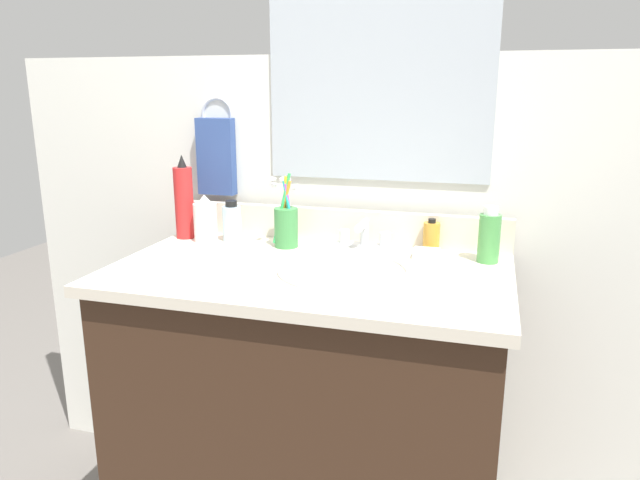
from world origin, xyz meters
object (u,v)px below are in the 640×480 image
bottle_spray_red (184,201)px  bottle_lotion_white (205,220)px  faucet (364,239)px  cup_green (286,224)px  soap_bar (427,254)px  bottle_oil_amber (431,236)px  hand_towel (216,157)px  bottle_toner_green (489,237)px  bottle_gel_clear (232,223)px

bottle_spray_red → bottle_lotion_white: size_ratio=1.80×
faucet → bottle_spray_red: bearing=-178.0°
cup_green → soap_bar: (0.37, -0.01, -0.05)m
bottle_lotion_white → cup_green: 0.23m
faucet → bottle_oil_amber: (0.17, 0.04, 0.01)m
hand_towel → bottle_oil_amber: bearing=-4.7°
bottle_spray_red → soap_bar: size_ratio=3.68×
bottle_toner_green → bottle_spray_red: (-0.83, 0.01, 0.04)m
hand_towel → bottle_oil_amber: 0.66m
soap_bar → bottle_spray_red: bearing=178.3°
faucet → bottle_gel_clear: 0.37m
bottle_spray_red → bottle_gel_clear: (0.14, -0.00, -0.05)m
bottle_spray_red → bottle_gel_clear: bearing=-0.5°
bottle_gel_clear → soap_bar: bottle_gel_clear is taller
bottle_spray_red → bottle_lotion_white: 0.09m
hand_towel → cup_green: bearing=-25.3°
faucet → bottle_gel_clear: bottle_gel_clear is taller
bottle_toner_green → bottle_spray_red: size_ratio=0.59×
faucet → bottle_spray_red: bottle_spray_red is taller
faucet → bottle_lotion_white: bearing=-174.7°
faucet → bottle_toner_green: bottle_toner_green is taller
hand_towel → soap_bar: bearing=-11.4°
bottle_lotion_white → cup_green: cup_green is taller
bottle_spray_red → cup_green: size_ratio=1.19×
bottle_oil_amber → bottle_toner_green: bearing=-24.3°
hand_towel → bottle_lotion_white: 0.21m
faucet → bottle_gel_clear: (-0.37, -0.02, 0.02)m
bottle_gel_clear → soap_bar: bearing=-2.0°
bottle_oil_amber → bottle_gel_clear: 0.54m
cup_green → bottle_oil_amber: bearing=10.3°
faucet → bottle_spray_red: 0.52m
faucet → bottle_gel_clear: bearing=-177.0°
bottle_lotion_white → faucet: bearing=5.3°
bottle_gel_clear → cup_green: cup_green is taller
bottle_toner_green → bottle_spray_red: 0.83m
bottle_spray_red → bottle_gel_clear: bottle_spray_red is taller
hand_towel → bottle_oil_amber: size_ratio=2.57×
bottle_gel_clear → bottle_lotion_white: bearing=-163.0°
bottle_lotion_white → cup_green: size_ratio=0.66×
bottle_lotion_white → soap_bar: 0.61m
bottle_spray_red → cup_green: (0.31, -0.01, -0.04)m
bottle_lotion_white → bottle_gel_clear: (0.07, 0.02, -0.01)m
faucet → bottle_oil_amber: bearing=11.9°
soap_bar → bottle_oil_amber: bearing=87.7°
bottle_spray_red → bottle_toner_green: bearing=-0.8°
faucet → cup_green: cup_green is taller
bottle_gel_clear → hand_towel: bearing=130.4°
hand_towel → bottle_gel_clear: size_ratio=1.92×
bottle_spray_red → bottle_oil_amber: bearing=4.5°
faucet → bottle_lotion_white: 0.44m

